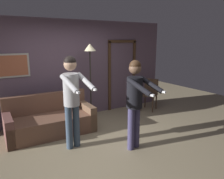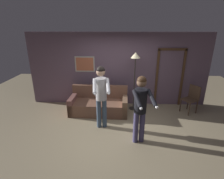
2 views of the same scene
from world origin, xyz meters
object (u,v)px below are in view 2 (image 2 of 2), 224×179
Objects in this scene: torchiere_lamp at (135,63)px; person_standing_right at (141,104)px; person_standing_left at (101,91)px; couch at (99,105)px; dining_chair_distant at (192,97)px.

person_standing_right is at bearing -90.11° from torchiere_lamp.
person_standing_right is (-0.00, -1.89, -0.58)m from torchiere_lamp.
couch is at bearing 101.45° from person_standing_left.
dining_chair_distant is at bearing 3.11° from couch.
person_standing_right is (1.18, -1.57, 0.77)m from couch.
person_standing_right reaches higher than couch.
person_standing_left is at bearing -78.55° from couch.
torchiere_lamp is at bearing 14.96° from couch.
couch is 1.11× the size of person_standing_right.
torchiere_lamp is (1.18, 0.32, 1.35)m from couch.
couch is 1.83m from torchiere_lamp.
person_standing_left reaches higher than dining_chair_distant.
dining_chair_distant is (1.92, -0.15, -1.10)m from torchiere_lamp.
torchiere_lamp reaches higher than person_standing_right.
couch is 3.12m from dining_chair_distant.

